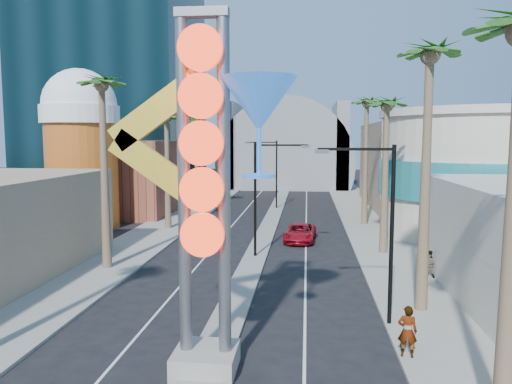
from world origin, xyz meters
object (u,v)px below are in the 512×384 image
Objects in this scene: pedestrian_a at (407,331)px; pedestrian_b at (429,264)px; neon_sign at (227,167)px; red_pickup at (300,233)px.

pedestrian_a is 1.22× the size of pedestrian_b.
neon_sign is 2.48× the size of red_pickup.
pedestrian_a is at bearing 14.16° from neon_sign.
red_pickup is 12.74m from pedestrian_b.
neon_sign is at bearing 25.01° from pedestrian_a.
neon_sign reaches higher than pedestrian_a.
red_pickup is 21.70m from pedestrian_a.
pedestrian_b is at bearing -96.11° from pedestrian_a.
pedestrian_a is (6.48, 1.64, -6.18)m from neon_sign.
pedestrian_a is at bearing -74.22° from red_pickup.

